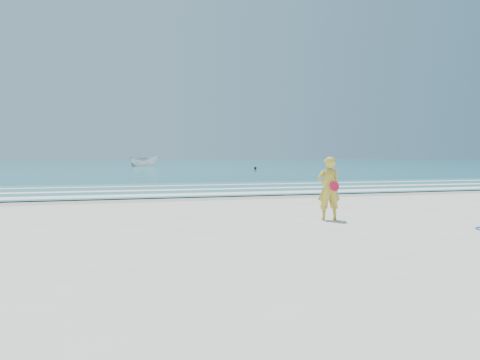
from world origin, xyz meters
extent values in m
plane|color=silver|center=(0.00, 0.00, 0.00)|extent=(400.00, 400.00, 0.00)
cube|color=#B2A893|center=(0.00, 9.00, 0.00)|extent=(400.00, 2.40, 0.00)
cube|color=#19727F|center=(0.00, 105.00, 0.02)|extent=(400.00, 190.00, 0.04)
cube|color=#59B7AD|center=(0.00, 14.00, 0.04)|extent=(400.00, 10.00, 0.01)
cube|color=white|center=(0.00, 10.30, 0.05)|extent=(400.00, 1.40, 0.01)
cube|color=white|center=(0.00, 13.20, 0.05)|extent=(400.00, 0.90, 0.01)
cube|color=white|center=(0.00, 16.50, 0.05)|extent=(400.00, 0.60, 0.01)
imported|color=silver|center=(2.46, 67.67, 0.95)|extent=(4.78, 1.91, 1.83)
sphere|color=black|center=(14.46, 45.61, 0.21)|extent=(0.35, 0.35, 0.35)
imported|color=gold|center=(2.35, 1.46, 0.87)|extent=(0.70, 0.53, 1.74)
cylinder|color=#FF163F|center=(2.43, 1.28, 0.94)|extent=(0.27, 0.08, 0.27)
camera|label=1|loc=(-3.52, -10.19, 1.77)|focal=35.00mm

